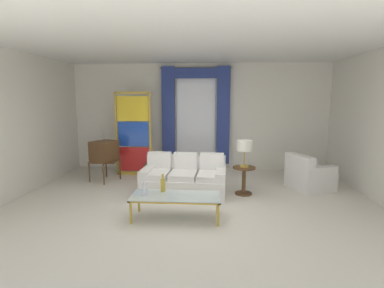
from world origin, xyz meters
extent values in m
plane|color=silver|center=(0.00, 0.00, 0.00)|extent=(16.00, 16.00, 0.00)
cube|color=white|center=(0.00, 3.06, 1.50)|extent=(8.00, 0.12, 3.00)
cube|color=white|center=(-3.66, 0.60, 1.50)|extent=(0.12, 7.00, 3.00)
cube|color=white|center=(3.66, 0.60, 1.50)|extent=(0.12, 7.00, 3.00)
cube|color=white|center=(0.00, 0.80, 3.02)|extent=(8.00, 7.60, 0.04)
cube|color=white|center=(-0.10, 2.98, 1.55)|extent=(1.10, 0.02, 2.50)
cylinder|color=gold|center=(-0.10, 2.90, 2.86)|extent=(2.00, 0.04, 0.04)
cube|color=navy|center=(-0.87, 2.88, 1.55)|extent=(0.36, 0.12, 2.70)
cube|color=navy|center=(0.67, 2.88, 1.55)|extent=(0.36, 0.12, 2.70)
cube|color=navy|center=(-0.10, 2.88, 2.72)|extent=(1.80, 0.10, 0.28)
cube|color=white|center=(-0.22, 0.64, 0.19)|extent=(1.79, 0.99, 0.38)
cube|color=white|center=(-0.20, 1.01, 0.39)|extent=(1.75, 0.29, 0.78)
cube|color=white|center=(0.56, 0.60, 0.28)|extent=(0.25, 0.86, 0.56)
cube|color=white|center=(-1.00, 0.68, 0.28)|extent=(0.25, 0.86, 0.56)
cube|color=white|center=(0.35, 0.56, 0.44)|extent=(0.57, 0.77, 0.12)
cube|color=white|center=(0.37, 0.88, 0.66)|extent=(0.52, 0.17, 0.40)
cube|color=white|center=(-0.23, 0.59, 0.44)|extent=(0.57, 0.77, 0.12)
cube|color=white|center=(-0.21, 0.91, 0.66)|extent=(0.52, 0.17, 0.40)
cube|color=white|center=(-0.80, 0.62, 0.44)|extent=(0.57, 0.77, 0.12)
cube|color=white|center=(-0.79, 0.94, 0.66)|extent=(0.52, 0.17, 0.40)
cube|color=silver|center=(-0.23, -0.65, 0.40)|extent=(1.50, 0.61, 0.02)
cube|color=gold|center=(-0.23, -0.36, 0.38)|extent=(1.50, 0.04, 0.03)
cube|color=gold|center=(-0.23, -0.93, 0.38)|extent=(1.50, 0.04, 0.03)
cube|color=gold|center=(-0.96, -0.65, 0.38)|extent=(0.04, 0.61, 0.03)
cube|color=gold|center=(0.50, -0.65, 0.38)|extent=(0.04, 0.61, 0.03)
cylinder|color=gold|center=(-0.94, -0.38, 0.19)|extent=(0.04, 0.04, 0.38)
cylinder|color=gold|center=(0.48, -0.38, 0.19)|extent=(0.04, 0.04, 0.38)
cylinder|color=gold|center=(-0.94, -0.91, 0.19)|extent=(0.04, 0.04, 0.38)
cylinder|color=gold|center=(0.48, -0.91, 0.19)|extent=(0.04, 0.04, 0.38)
cylinder|color=silver|center=(-0.76, -0.71, 0.51)|extent=(0.08, 0.08, 0.19)
cylinder|color=silver|center=(-0.76, -0.71, 0.63)|extent=(0.03, 0.03, 0.06)
sphere|color=silver|center=(-0.76, -0.71, 0.68)|extent=(0.05, 0.05, 0.05)
cylinder|color=gold|center=(-0.48, -0.46, 0.52)|extent=(0.08, 0.08, 0.22)
cylinder|color=gold|center=(-0.48, -0.46, 0.66)|extent=(0.04, 0.04, 0.06)
sphere|color=gold|center=(-0.48, -0.46, 0.71)|extent=(0.05, 0.05, 0.05)
cube|color=brown|center=(-2.28, 1.56, 0.50)|extent=(0.62, 0.54, 0.03)
cylinder|color=brown|center=(-2.62, 1.41, 0.25)|extent=(0.04, 0.04, 0.50)
cylinder|color=brown|center=(-2.38, 1.92, 0.25)|extent=(0.04, 0.04, 0.50)
cylinder|color=brown|center=(-2.18, 1.21, 0.25)|extent=(0.04, 0.04, 0.50)
cylinder|color=brown|center=(-1.94, 1.72, 0.25)|extent=(0.04, 0.04, 0.50)
cube|color=brown|center=(-2.28, 1.56, 0.76)|extent=(0.67, 0.71, 0.48)
cube|color=black|center=(-2.49, 1.66, 0.78)|extent=(0.18, 0.36, 0.30)
cylinder|color=gold|center=(-2.53, 1.59, 0.59)|extent=(0.03, 0.04, 0.04)
cylinder|color=gold|center=(-2.46, 1.73, 0.59)|extent=(0.03, 0.04, 0.04)
cylinder|color=silver|center=(-2.28, 1.56, 1.18)|extent=(0.06, 0.12, 0.34)
cylinder|color=silver|center=(-2.28, 1.56, 1.18)|extent=(0.06, 0.12, 0.34)
cube|color=white|center=(2.60, 1.23, 0.20)|extent=(1.05, 1.05, 0.40)
cube|color=white|center=(2.60, 1.23, 0.45)|extent=(0.90, 0.90, 0.10)
cube|color=white|center=(2.30, 1.10, 0.40)|extent=(0.49, 0.82, 0.80)
cube|color=white|center=(2.47, 1.52, 0.29)|extent=(0.75, 0.45, 0.58)
cube|color=white|center=(2.72, 0.93, 0.29)|extent=(0.75, 0.45, 0.58)
cube|color=gold|center=(-2.15, 2.15, 1.10)|extent=(0.05, 0.05, 2.20)
cube|color=gold|center=(-1.25, 2.15, 1.10)|extent=(0.05, 0.05, 2.20)
cube|color=gold|center=(-1.70, 2.15, 2.17)|extent=(0.90, 0.05, 0.06)
cube|color=gold|center=(-1.70, 2.15, 0.05)|extent=(0.90, 0.05, 0.10)
cube|color=red|center=(-1.70, 2.15, 0.43)|extent=(0.82, 0.02, 0.64)
cube|color=#1E47B7|center=(-1.70, 2.15, 1.10)|extent=(0.82, 0.02, 0.64)
cube|color=yellow|center=(-1.70, 2.15, 1.77)|extent=(0.82, 0.02, 0.64)
cylinder|color=beige|center=(-1.19, 1.91, 0.03)|extent=(0.16, 0.16, 0.06)
ellipsoid|color=#18399A|center=(-1.19, 1.91, 0.14)|extent=(0.18, 0.32, 0.20)
sphere|color=#18399A|center=(-1.19, 2.05, 0.25)|extent=(0.09, 0.09, 0.09)
cone|color=gold|center=(-1.19, 2.11, 0.25)|extent=(0.02, 0.04, 0.02)
cone|color=#316E42|center=(-1.19, 1.73, 0.24)|extent=(0.44, 0.40, 0.50)
cylinder|color=brown|center=(1.05, 0.74, 0.58)|extent=(0.48, 0.48, 0.03)
cylinder|color=brown|center=(1.05, 0.74, 0.29)|extent=(0.08, 0.08, 0.55)
cylinder|color=brown|center=(1.05, 0.74, 0.01)|extent=(0.36, 0.36, 0.03)
cylinder|color=#B29338|center=(1.05, 0.74, 0.61)|extent=(0.18, 0.18, 0.04)
cylinder|color=#B29338|center=(1.05, 0.74, 0.81)|extent=(0.03, 0.03, 0.36)
cylinder|color=white|center=(1.05, 0.74, 1.05)|extent=(0.32, 0.32, 0.22)
camera|label=1|loc=(0.37, -5.40, 2.03)|focal=27.62mm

